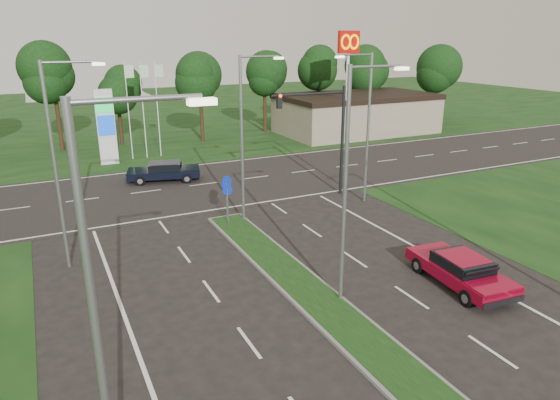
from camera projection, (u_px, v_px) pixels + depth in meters
name	position (u px, v px, depth m)	size (l,w,h in m)	color
verge_far	(117.00, 121.00, 61.02)	(160.00, 50.00, 0.02)	black
cross_road	(190.00, 186.00, 34.58)	(160.00, 12.00, 0.02)	black
median_kerb	(352.00, 331.00, 17.50)	(2.00, 26.00, 0.12)	slate
commercial_building	(356.00, 114.00, 53.40)	(16.00, 9.00, 4.00)	gray
streetlight_median_near	(350.00, 176.00, 18.06)	(2.53, 0.22, 9.00)	gray
streetlight_median_far	(245.00, 131.00, 26.59)	(2.53, 0.22, 9.00)	gray
streetlight_left_near	(106.00, 315.00, 9.05)	(2.53, 0.22, 9.00)	gray
streetlight_left_far	(59.00, 156.00, 20.99)	(2.53, 0.22, 9.00)	gray
streetlight_right_far	(366.00, 121.00, 29.85)	(2.53, 0.22, 9.00)	gray
traffic_signal	(325.00, 125.00, 31.02)	(5.10, 0.42, 7.00)	black
median_signs	(227.00, 192.00, 27.56)	(1.16, 1.76, 2.38)	gray
gas_pylon	(109.00, 125.00, 39.72)	(5.80, 1.26, 8.00)	silver
mcdonalds_sign	(348.00, 58.00, 46.42)	(2.20, 0.47, 10.40)	silver
treeline_far	(137.00, 71.00, 46.08)	(6.00, 6.00, 9.90)	black
red_sedan	(460.00, 269.00, 20.64)	(2.43, 5.01, 1.33)	maroon
navy_sedan	(164.00, 171.00, 35.60)	(5.36, 3.29, 1.38)	black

